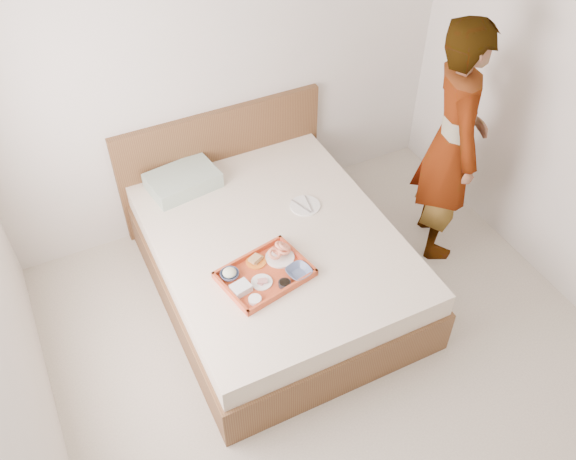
% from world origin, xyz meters
% --- Properties ---
extents(ground, '(3.50, 4.00, 0.01)m').
position_xyz_m(ground, '(0.00, 0.00, 0.00)').
color(ground, beige).
rests_on(ground, ground).
extents(wall_back, '(3.50, 0.01, 2.60)m').
position_xyz_m(wall_back, '(0.00, 2.00, 1.30)').
color(wall_back, silver).
rests_on(wall_back, ground).
extents(wall_left, '(0.01, 4.00, 2.60)m').
position_xyz_m(wall_left, '(-1.75, 0.00, 1.30)').
color(wall_left, silver).
rests_on(wall_left, ground).
extents(bed, '(1.65, 2.00, 0.53)m').
position_xyz_m(bed, '(-0.10, 1.00, 0.27)').
color(bed, brown).
rests_on(bed, ground).
extents(headboard, '(1.65, 0.06, 0.95)m').
position_xyz_m(headboard, '(-0.10, 1.97, 0.47)').
color(headboard, brown).
rests_on(headboard, ground).
extents(pillow, '(0.54, 0.40, 0.12)m').
position_xyz_m(pillow, '(-0.48, 1.76, 0.59)').
color(pillow, '#A6B6A2').
rests_on(pillow, bed).
extents(tray, '(0.62, 0.50, 0.05)m').
position_xyz_m(tray, '(-0.31, 0.69, 0.55)').
color(tray, '#CF492F').
rests_on(tray, bed).
extents(prawn_plate, '(0.22, 0.22, 0.01)m').
position_xyz_m(prawn_plate, '(-0.16, 0.79, 0.55)').
color(prawn_plate, white).
rests_on(prawn_plate, tray).
extents(navy_bowl_big, '(0.18, 0.18, 0.04)m').
position_xyz_m(navy_bowl_big, '(-0.11, 0.61, 0.56)').
color(navy_bowl_big, '#151F4C').
rests_on(navy_bowl_big, tray).
extents(sauce_dish, '(0.09, 0.09, 0.03)m').
position_xyz_m(sauce_dish, '(-0.24, 0.56, 0.56)').
color(sauce_dish, black).
rests_on(sauce_dish, tray).
extents(meat_plate, '(0.16, 0.16, 0.01)m').
position_xyz_m(meat_plate, '(-0.35, 0.64, 0.55)').
color(meat_plate, white).
rests_on(meat_plate, tray).
extents(bread_plate, '(0.16, 0.16, 0.01)m').
position_xyz_m(bread_plate, '(-0.31, 0.82, 0.55)').
color(bread_plate, orange).
rests_on(bread_plate, tray).
extents(salad_bowl, '(0.14, 0.14, 0.04)m').
position_xyz_m(salad_bowl, '(-0.51, 0.78, 0.56)').
color(salad_bowl, '#151F4C').
rests_on(salad_bowl, tray).
extents(plastic_tub, '(0.13, 0.12, 0.05)m').
position_xyz_m(plastic_tub, '(-0.50, 0.64, 0.57)').
color(plastic_tub, silver).
rests_on(plastic_tub, tray).
extents(cheese_round, '(0.09, 0.09, 0.03)m').
position_xyz_m(cheese_round, '(-0.45, 0.53, 0.56)').
color(cheese_round, white).
rests_on(cheese_round, tray).
extents(dinner_plate, '(0.22, 0.22, 0.01)m').
position_xyz_m(dinner_plate, '(0.22, 1.17, 0.54)').
color(dinner_plate, white).
rests_on(dinner_plate, bed).
extents(person, '(0.67, 0.80, 1.85)m').
position_xyz_m(person, '(1.23, 0.91, 0.93)').
color(person, white).
rests_on(person, ground).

